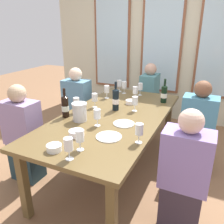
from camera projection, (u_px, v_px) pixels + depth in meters
ground_plane at (113, 172)px, 2.81m from camera, size 12.00×12.00×0.00m
back_wall_with_windows at (162, 38)px, 4.02m from camera, size 4.25×0.10×2.90m
dining_table at (113, 121)px, 2.57m from camera, size 1.05×2.12×0.74m
white_plate_0 at (124, 124)px, 2.31m from camera, size 0.21×0.21×0.01m
white_plate_1 at (109, 137)px, 2.04m from camera, size 0.23×0.23×0.01m
metal_pitcher at (80, 112)px, 2.37m from camera, size 0.16×0.16×0.19m
wine_bottle_0 at (116, 99)px, 2.65m from camera, size 0.08×0.08×0.34m
wine_bottle_1 at (164, 94)px, 2.92m from camera, size 0.08×0.08×0.30m
wine_bottle_2 at (65, 106)px, 2.46m from camera, size 0.08×0.08×0.32m
tasting_bowl_0 at (131, 102)px, 2.90m from camera, size 0.12×0.12×0.05m
tasting_bowl_1 at (54, 148)px, 1.82m from camera, size 0.12×0.12×0.05m
tasting_bowl_2 at (76, 133)px, 2.06m from camera, size 0.14×0.14×0.05m
wine_glass_0 at (135, 91)px, 3.04m from camera, size 0.07×0.07×0.17m
wine_glass_1 at (97, 114)px, 2.23m from camera, size 0.07×0.07×0.17m
wine_glass_2 at (80, 137)px, 1.80m from camera, size 0.07×0.07×0.17m
wine_glass_3 at (119, 84)px, 3.40m from camera, size 0.07×0.07×0.17m
wine_glass_4 at (95, 98)px, 2.74m from camera, size 0.07×0.07×0.17m
wine_glass_5 at (139, 130)px, 1.91m from camera, size 0.07×0.07×0.17m
wine_glass_6 at (140, 87)px, 3.22m from camera, size 0.07×0.07×0.17m
wine_glass_7 at (68, 145)px, 1.67m from camera, size 0.07×0.07×0.17m
wine_glass_8 at (107, 89)px, 3.09m from camera, size 0.07×0.07×0.17m
wine_glass_9 at (124, 85)px, 3.31m from camera, size 0.07×0.07×0.17m
wine_glass_10 at (135, 101)px, 2.63m from camera, size 0.07×0.07×0.17m
wine_glass_11 at (76, 102)px, 2.58m from camera, size 0.07×0.07×0.17m
seated_person_0 at (24, 136)px, 2.53m from camera, size 0.38×0.24×1.11m
seated_person_1 at (184, 177)px, 1.85m from camera, size 0.38×0.24×1.11m
seated_person_2 at (77, 107)px, 3.44m from camera, size 0.38×0.24×1.11m
seated_person_3 at (197, 130)px, 2.69m from camera, size 0.38×0.24×1.11m
seated_person_4 at (149, 99)px, 3.81m from camera, size 0.24×0.38×1.11m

